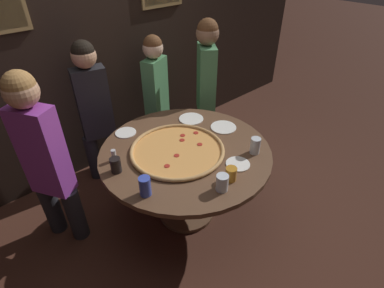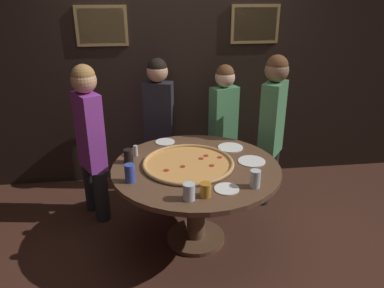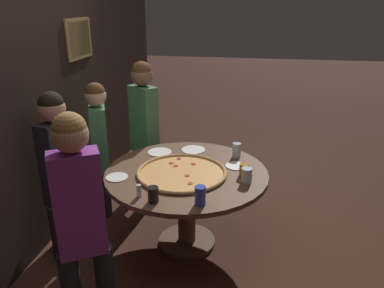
{
  "view_description": "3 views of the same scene",
  "coord_description": "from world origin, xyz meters",
  "px_view_note": "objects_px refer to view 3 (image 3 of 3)",
  "views": [
    {
      "loc": [
        -1.29,
        -1.5,
        2.19
      ],
      "look_at": [
        0.06,
        -0.01,
        0.77
      ],
      "focal_mm": 28.0,
      "sensor_mm": 36.0,
      "label": 1
    },
    {
      "loc": [
        -0.38,
        -2.77,
        2.12
      ],
      "look_at": [
        -0.03,
        0.01,
        0.93
      ],
      "focal_mm": 35.0,
      "sensor_mm": 36.0,
      "label": 2
    },
    {
      "loc": [
        -2.87,
        -0.56,
        2.12
      ],
      "look_at": [
        0.07,
        -0.04,
        0.97
      ],
      "focal_mm": 35.0,
      "sensor_mm": 36.0,
      "label": 3
    }
  ],
  "objects_px": {
    "drink_cup_by_shaker": "(153,195)",
    "diner_far_left": "(60,166)",
    "drink_cup_near_left": "(247,175)",
    "white_plate_beside_cup": "(117,177)",
    "white_plate_left_side": "(160,152)",
    "diner_centre_back": "(144,123)",
    "drink_cup_near_right": "(200,196)",
    "drink_cup_beside_pizza": "(237,150)",
    "white_plate_right_side": "(236,166)",
    "dining_table": "(187,187)",
    "diner_side_left": "(79,209)",
    "white_plate_far_back": "(193,150)",
    "condiment_shaker": "(139,191)",
    "giant_pizza": "(182,172)",
    "drink_cup_far_right": "(244,170)",
    "diner_far_right": "(100,142)"
  },
  "relations": [
    {
      "from": "drink_cup_near_left",
      "to": "diner_far_left",
      "type": "bearing_deg",
      "value": 95.2
    },
    {
      "from": "drink_cup_by_shaker",
      "to": "diner_far_right",
      "type": "relative_size",
      "value": 0.09
    },
    {
      "from": "drink_cup_far_right",
      "to": "white_plate_left_side",
      "type": "height_order",
      "value": "drink_cup_far_right"
    },
    {
      "from": "condiment_shaker",
      "to": "drink_cup_near_left",
      "type": "bearing_deg",
      "value": -64.2
    },
    {
      "from": "giant_pizza",
      "to": "drink_cup_far_right",
      "type": "relative_size",
      "value": 7.36
    },
    {
      "from": "condiment_shaker",
      "to": "white_plate_far_back",
      "type": "bearing_deg",
      "value": -13.94
    },
    {
      "from": "white_plate_left_side",
      "to": "giant_pizza",
      "type": "bearing_deg",
      "value": -144.49
    },
    {
      "from": "giant_pizza",
      "to": "drink_cup_far_right",
      "type": "bearing_deg",
      "value": -83.48
    },
    {
      "from": "drink_cup_by_shaker",
      "to": "condiment_shaker",
      "type": "height_order",
      "value": "drink_cup_by_shaker"
    },
    {
      "from": "drink_cup_near_left",
      "to": "white_plate_beside_cup",
      "type": "height_order",
      "value": "drink_cup_near_left"
    },
    {
      "from": "diner_far_left",
      "to": "diner_side_left",
      "type": "relative_size",
      "value": 0.97
    },
    {
      "from": "white_plate_beside_cup",
      "to": "drink_cup_near_right",
      "type": "bearing_deg",
      "value": -112.41
    },
    {
      "from": "diner_far_right",
      "to": "white_plate_right_side",
      "type": "bearing_deg",
      "value": 55.54
    },
    {
      "from": "white_plate_far_back",
      "to": "diner_far_left",
      "type": "distance_m",
      "value": 1.25
    },
    {
      "from": "white_plate_far_back",
      "to": "white_plate_right_side",
      "type": "relative_size",
      "value": 1.25
    },
    {
      "from": "drink_cup_near_left",
      "to": "diner_far_right",
      "type": "xyz_separation_m",
      "value": [
        0.55,
        1.49,
        -0.01
      ]
    },
    {
      "from": "drink_cup_near_right",
      "to": "diner_centre_back",
      "type": "xyz_separation_m",
      "value": [
        1.39,
        0.83,
        0.06
      ]
    },
    {
      "from": "dining_table",
      "to": "drink_cup_near_right",
      "type": "height_order",
      "value": "drink_cup_near_right"
    },
    {
      "from": "dining_table",
      "to": "diner_side_left",
      "type": "relative_size",
      "value": 0.93
    },
    {
      "from": "drink_cup_near_left",
      "to": "diner_centre_back",
      "type": "relative_size",
      "value": 0.08
    },
    {
      "from": "white_plate_beside_cup",
      "to": "white_plate_left_side",
      "type": "xyz_separation_m",
      "value": [
        0.59,
        -0.21,
        0.0
      ]
    },
    {
      "from": "drink_cup_near_left",
      "to": "drink_cup_near_right",
      "type": "bearing_deg",
      "value": 142.8
    },
    {
      "from": "drink_cup_near_left",
      "to": "white_plate_far_back",
      "type": "bearing_deg",
      "value": 41.91
    },
    {
      "from": "diner_centre_back",
      "to": "white_plate_right_side",
      "type": "bearing_deg",
      "value": 3.34
    },
    {
      "from": "white_plate_far_back",
      "to": "condiment_shaker",
      "type": "height_order",
      "value": "condiment_shaker"
    },
    {
      "from": "diner_side_left",
      "to": "drink_cup_near_left",
      "type": "bearing_deg",
      "value": -172.98
    },
    {
      "from": "drink_cup_beside_pizza",
      "to": "drink_cup_far_right",
      "type": "relative_size",
      "value": 1.3
    },
    {
      "from": "dining_table",
      "to": "white_plate_beside_cup",
      "type": "relative_size",
      "value": 7.62
    },
    {
      "from": "condiment_shaker",
      "to": "diner_centre_back",
      "type": "bearing_deg",
      "value": 15.07
    },
    {
      "from": "drink_cup_by_shaker",
      "to": "diner_centre_back",
      "type": "relative_size",
      "value": 0.08
    },
    {
      "from": "white_plate_left_side",
      "to": "diner_centre_back",
      "type": "height_order",
      "value": "diner_centre_back"
    },
    {
      "from": "giant_pizza",
      "to": "white_plate_right_side",
      "type": "distance_m",
      "value": 0.5
    },
    {
      "from": "white_plate_right_side",
      "to": "diner_far_left",
      "type": "bearing_deg",
      "value": 106.68
    },
    {
      "from": "white_plate_left_side",
      "to": "diner_far_right",
      "type": "bearing_deg",
      "value": 84.32
    },
    {
      "from": "drink_cup_near_right",
      "to": "drink_cup_beside_pizza",
      "type": "bearing_deg",
      "value": -12.32
    },
    {
      "from": "diner_side_left",
      "to": "dining_table",
      "type": "bearing_deg",
      "value": -150.36
    },
    {
      "from": "diner_side_left",
      "to": "drink_cup_by_shaker",
      "type": "bearing_deg",
      "value": -167.68
    },
    {
      "from": "drink_cup_far_right",
      "to": "diner_far_left",
      "type": "bearing_deg",
      "value": 99.64
    },
    {
      "from": "white_plate_right_side",
      "to": "diner_side_left",
      "type": "relative_size",
      "value": 0.12
    },
    {
      "from": "drink_cup_by_shaker",
      "to": "white_plate_left_side",
      "type": "height_order",
      "value": "drink_cup_by_shaker"
    },
    {
      "from": "drink_cup_by_shaker",
      "to": "diner_far_left",
      "type": "xyz_separation_m",
      "value": [
        0.3,
        0.89,
        0.03
      ]
    },
    {
      "from": "dining_table",
      "to": "diner_far_right",
      "type": "bearing_deg",
      "value": 66.11
    },
    {
      "from": "white_plate_far_back",
      "to": "condiment_shaker",
      "type": "bearing_deg",
      "value": 166.06
    },
    {
      "from": "dining_table",
      "to": "diner_side_left",
      "type": "distance_m",
      "value": 1.1
    },
    {
      "from": "white_plate_beside_cup",
      "to": "condiment_shaker",
      "type": "height_order",
      "value": "condiment_shaker"
    },
    {
      "from": "drink_cup_beside_pizza",
      "to": "drink_cup_by_shaker",
      "type": "height_order",
      "value": "drink_cup_beside_pizza"
    },
    {
      "from": "drink_cup_far_right",
      "to": "white_plate_beside_cup",
      "type": "height_order",
      "value": "drink_cup_far_right"
    },
    {
      "from": "drink_cup_by_shaker",
      "to": "giant_pizza",
      "type": "bearing_deg",
      "value": -12.72
    },
    {
      "from": "drink_cup_far_right",
      "to": "white_plate_beside_cup",
      "type": "distance_m",
      "value": 1.06
    },
    {
      "from": "white_plate_left_side",
      "to": "condiment_shaker",
      "type": "bearing_deg",
      "value": -175.56
    }
  ]
}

